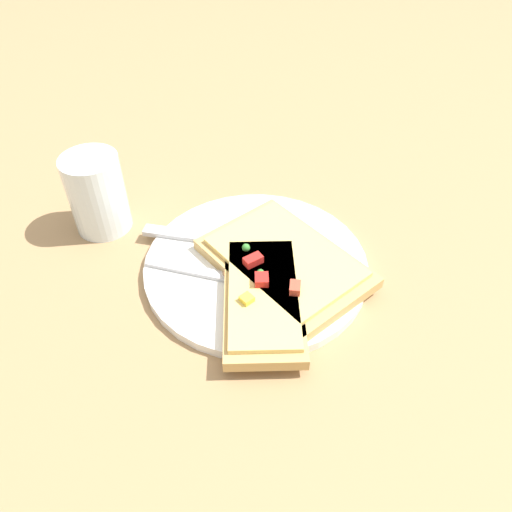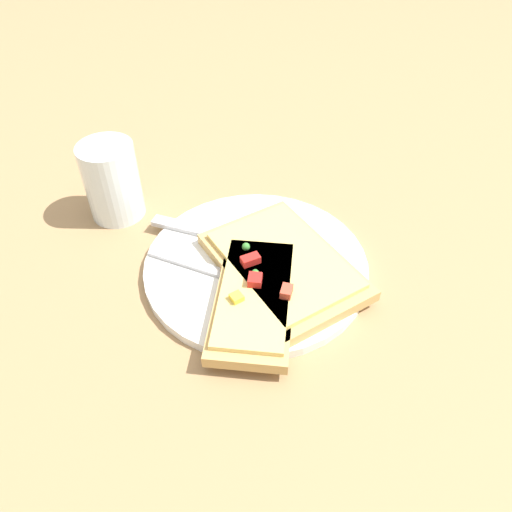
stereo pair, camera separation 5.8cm
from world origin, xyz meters
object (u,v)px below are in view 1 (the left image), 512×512
drinking_glass (97,194)px  pizza_slice_main (285,262)px  plate (256,266)px  pizza_slice_corner (263,296)px  fork (251,282)px  knife (219,240)px

drinking_glass → pizza_slice_main: bearing=-118.1°
plate → drinking_glass: drinking_glass is taller
plate → pizza_slice_main: bearing=-111.6°
pizza_slice_corner → drinking_glass: drinking_glass is taller
pizza_slice_main → pizza_slice_corner: same height
pizza_slice_main → pizza_slice_corner: size_ratio=1.24×
pizza_slice_main → pizza_slice_corner: bearing=114.6°
pizza_slice_main → drinking_glass: drinking_glass is taller
pizza_slice_main → drinking_glass: 0.25m
fork → pizza_slice_main: size_ratio=0.95×
plate → knife: size_ratio=1.19×
knife → drinking_glass: drinking_glass is taller
plate → drinking_glass: size_ratio=2.58×
knife → pizza_slice_main: pizza_slice_main is taller
knife → pizza_slice_corner: (-0.10, -0.04, 0.01)m
pizza_slice_corner → drinking_glass: (0.17, 0.19, 0.03)m
knife → pizza_slice_corner: size_ratio=1.22×
plate → pizza_slice_corner: size_ratio=1.45×
fork → knife: size_ratio=0.97×
plate → fork: (-0.03, 0.01, 0.01)m
plate → knife: (0.04, 0.04, 0.01)m
pizza_slice_main → pizza_slice_corner: (-0.05, 0.03, 0.00)m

